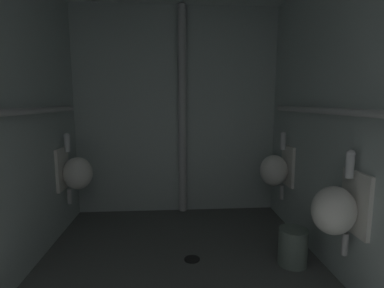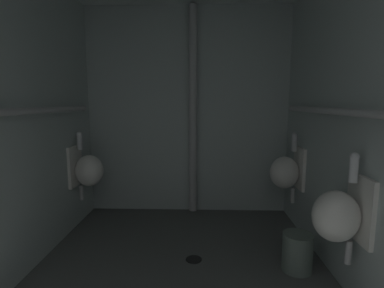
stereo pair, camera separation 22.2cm
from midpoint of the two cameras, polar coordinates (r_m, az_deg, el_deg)
name	(u,v)px [view 1 (the left image)]	position (r m, az deg, el deg)	size (l,w,h in m)	color
wall_right	(374,121)	(2.15, 29.83, 3.91)	(0.06, 3.63, 2.49)	#AEBBB7
wall_back	(176,112)	(3.57, -4.87, 6.28)	(2.56, 0.06, 2.49)	#AEBBB7
urinal_left_mid	(76,172)	(3.31, -23.82, -5.14)	(0.32, 0.30, 0.76)	silver
urinal_right_mid	(337,209)	(2.22, 24.15, -11.66)	(0.32, 0.30, 0.76)	silver
urinal_right_far	(276,169)	(3.26, 14.37, -4.89)	(0.32, 0.30, 0.76)	silver
supply_pipe_right	(362,113)	(2.10, 28.00, 5.42)	(0.06, 2.93, 0.06)	#B2B2B2
standpipe_back_wall	(182,112)	(3.46, -3.76, 6.23)	(0.09, 0.09, 2.44)	#B2B2B2
floor_drain	(192,259)	(2.72, -2.51, -21.80)	(0.14, 0.14, 0.01)	black
waste_bin	(293,247)	(2.69, 16.98, -18.88)	(0.24, 0.24, 0.31)	slate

